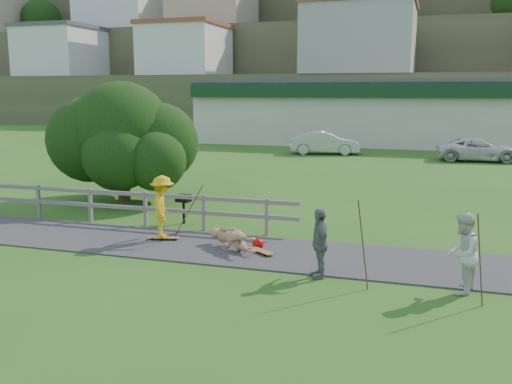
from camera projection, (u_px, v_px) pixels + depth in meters
ground at (154, 260)px, 14.37m from camera, size 260.00×260.00×0.00m
path at (179, 244)px, 15.78m from camera, size 34.00×3.00×0.04m
fence at (74, 199)px, 18.71m from camera, size 15.05×0.10×1.10m
strip_mall at (402, 111)px, 45.55m from camera, size 32.50×10.75×5.10m
hillside at (401, 30)px, 97.59m from camera, size 220.00×67.00×47.50m
skater_rider at (163, 210)px, 16.07m from camera, size 1.07×1.32×1.78m
skater_fallen at (233, 239)px, 15.19m from camera, size 1.38×1.70×0.65m
spectator_a at (462, 253)px, 11.91m from camera, size 0.87×1.00×1.73m
spectator_b at (320, 243)px, 12.94m from camera, size 0.75×1.02×1.61m
car_silver at (325, 143)px, 38.20m from camera, size 4.88×2.50×1.53m
car_white at (479, 150)px, 34.38m from camera, size 5.08×2.63×1.37m
tree at (123, 156)px, 21.87m from camera, size 6.23×6.23×3.49m
bbq at (184, 209)px, 18.29m from camera, size 0.47×0.38×0.94m
longboard_rider at (164, 239)px, 16.22m from camera, size 0.90×0.42×0.10m
longboard_fallen at (260, 252)px, 14.90m from camera, size 0.91×0.75×0.11m
helmet at (258, 243)px, 15.37m from camera, size 0.31×0.31×0.31m
pole_rider at (188, 208)px, 16.26m from camera, size 0.03×0.03×1.84m
pole_spec_left at (363, 245)px, 12.14m from camera, size 0.03×0.03×1.96m
pole_spec_right at (480, 260)px, 11.19m from camera, size 0.03×0.03×1.88m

